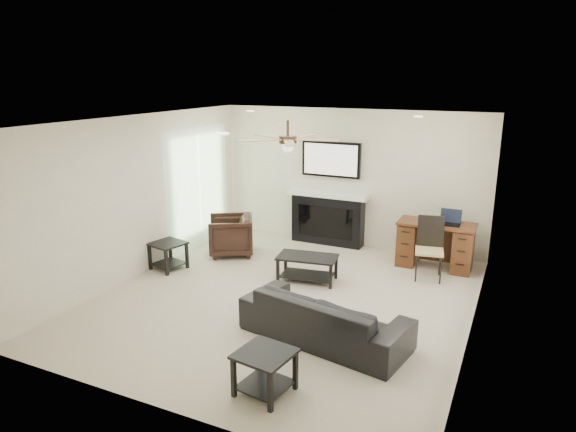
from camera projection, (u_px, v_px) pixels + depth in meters
name	position (u px, v px, depth m)	size (l,w,h in m)	color
room_shell	(300.00, 183.00, 6.85)	(5.50, 5.54, 2.52)	#C1AE9B
sofa	(325.00, 317.00, 6.10)	(2.03, 0.79, 0.59)	black
armchair	(231.00, 235.00, 9.03)	(0.74, 0.76, 0.69)	black
coffee_table	(307.00, 268.00, 7.89)	(0.90, 0.50, 0.40)	black
end_table_near	(265.00, 373.00, 5.09)	(0.52, 0.52, 0.45)	black
end_table_left	(168.00, 256.00, 8.37)	(0.50, 0.50, 0.45)	black
fireplace_unit	(328.00, 194.00, 9.44)	(1.52, 0.34, 1.91)	black
desk	(435.00, 245.00, 8.40)	(1.22, 0.56, 0.76)	#402410
desk_chair	(429.00, 249.00, 7.90)	(0.42, 0.44, 0.97)	black
laptop	(450.00, 218.00, 8.17)	(0.33, 0.24, 0.23)	black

